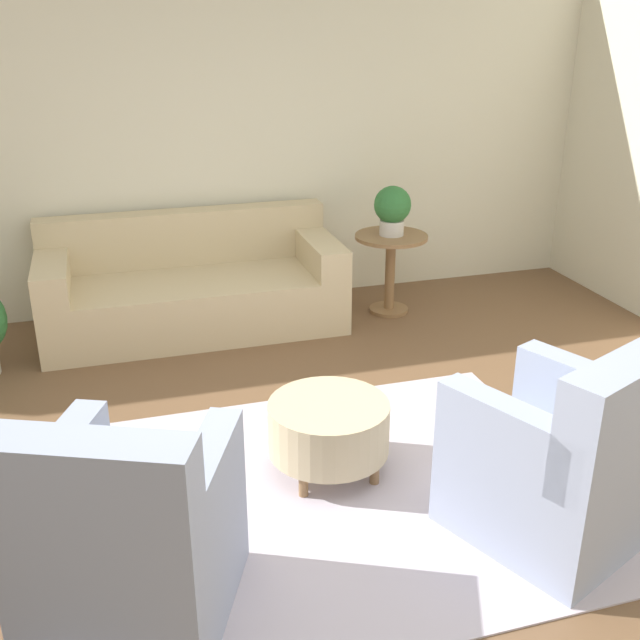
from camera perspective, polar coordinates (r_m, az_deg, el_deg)
The scene contains 9 objects.
ground_plane at distance 3.93m, azimuth 0.19°, elevation -13.40°, with size 16.00×16.00×0.00m, color brown.
wall_back at distance 6.18m, azimuth -8.05°, elevation 13.85°, with size 9.87×0.12×2.80m.
rug at distance 3.93m, azimuth 0.19°, elevation -13.34°, with size 2.78×2.14×0.01m.
couch at distance 5.89m, azimuth -9.70°, elevation 2.34°, with size 2.26×0.95×0.85m.
armchair_left at distance 3.12m, azimuth -14.33°, elevation -16.14°, with size 0.99×1.02×0.99m.
armchair_right at distance 3.65m, azimuth 17.86°, elevation -10.42°, with size 0.99×1.02×0.99m.
ottoman_table at distance 3.99m, azimuth 0.66°, elevation -8.18°, with size 0.64×0.64×0.40m.
side_table at distance 6.08m, azimuth 5.39°, elevation 4.64°, with size 0.58×0.58×0.65m.
potted_plant_on_side_table at distance 5.97m, azimuth 5.54°, elevation 8.48°, with size 0.29×0.29×0.39m.
Camera 1 is at (-0.92, -3.05, 2.30)m, focal length 42.00 mm.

